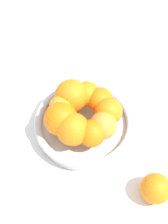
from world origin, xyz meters
TOP-DOWN VIEW (x-y plane):
  - ground_plane at (0.00, 0.00)m, footprint 4.00×4.00m
  - fruit_bowl at (0.00, 0.00)m, footprint 0.25×0.25m
  - orange_pile at (0.01, 0.01)m, footprint 0.18×0.18m
  - stray_orange at (-0.22, 0.08)m, footprint 0.07×0.07m
  - drinking_glass at (0.28, -0.07)m, footprint 0.08×0.08m

SIDE VIEW (x-z plane):
  - ground_plane at x=0.00m, z-range 0.00..0.00m
  - fruit_bowl at x=0.00m, z-range 0.00..0.04m
  - stray_orange at x=-0.22m, z-range 0.00..0.07m
  - drinking_glass at x=0.28m, z-range 0.00..0.12m
  - orange_pile at x=0.01m, z-range 0.04..0.12m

